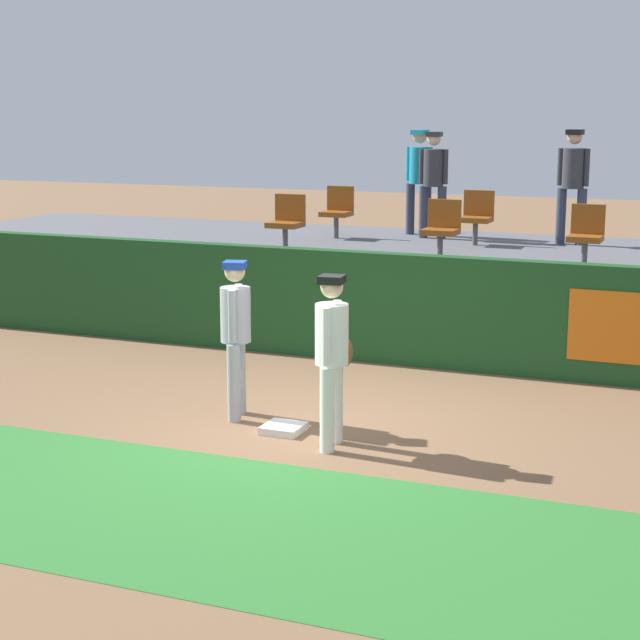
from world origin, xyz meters
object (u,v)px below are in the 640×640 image
first_base (283,428)px  spectator_casual (419,174)px  seat_back_left (338,209)px  seat_back_center (477,214)px  spectator_hooded (433,177)px  seat_front_right (586,233)px  player_runner_visitor (236,328)px  spectator_capped (573,178)px  seat_front_left (287,219)px  seat_front_center (442,226)px  player_fielder_home (332,349)px

first_base → spectator_casual: size_ratio=0.23×
seat_back_left → seat_back_center: (2.33, 0.00, 0.00)m
seat_back_center → seat_back_left: bearing=-180.0°
seat_back_center → spectator_hooded: spectator_hooded is taller
first_base → seat_front_right: (2.31, 4.74, 1.63)m
player_runner_visitor → seat_back_left: bearing=175.6°
seat_back_center → spectator_casual: spectator_casual is taller
first_base → spectator_capped: bearing=76.4°
seat_back_center → seat_front_left: size_ratio=1.00×
seat_back_center → spectator_casual: bearing=143.7°
player_runner_visitor → spectator_capped: spectator_capped is taller
player_runner_visitor → seat_back_left: (-1.27, 6.24, 0.67)m
seat_front_center → spectator_casual: spectator_casual is taller
player_fielder_home → seat_front_center: 5.05m
first_base → seat_front_left: (-2.07, 4.74, 1.63)m
player_fielder_home → spectator_capped: bearing=165.8°
first_base → spectator_casual: spectator_casual is taller
spectator_hooded → spectator_casual: size_ratio=0.99×
spectator_capped → seat_front_center: bearing=64.3°
first_base → seat_back_left: bearing=106.7°
seat_back_left → seat_front_right: size_ratio=1.00×
seat_front_center → spectator_capped: size_ratio=0.47×
first_base → seat_front_right: seat_front_right is taller
seat_back_left → spectator_hooded: bearing=20.3°
player_fielder_home → player_runner_visitor: size_ratio=1.01×
seat_back_center → spectator_hooded: (-0.87, 0.54, 0.53)m
seat_back_left → spectator_capped: spectator_capped is taller
first_base → player_fielder_home: bearing=-21.3°
spectator_hooded → seat_back_left: bearing=18.3°
seat_back_center → spectator_hooded: 1.15m
seat_front_center → seat_front_left: same height
seat_back_left → spectator_hooded: size_ratio=0.49×
seat_back_center → spectator_casual: size_ratio=0.48×
seat_front_right → spectator_hooded: size_ratio=0.49×
player_runner_visitor → seat_back_left: 6.41m
player_runner_visitor → seat_front_center: (1.00, 4.44, 0.68)m
seat_front_center → seat_back_left: 2.90m
player_fielder_home → spectator_capped: 7.56m
seat_front_center → spectator_hooded: bearing=109.3°
seat_front_center → seat_back_center: size_ratio=1.00×
player_runner_visitor → spectator_casual: spectator_casual is taller
spectator_hooded → player_fielder_home: bearing=97.0°
spectator_hooded → player_runner_visitor: bearing=86.5°
seat_back_center → seat_front_left: same height
player_runner_visitor → spectator_casual: size_ratio=0.98×
spectator_hooded → spectator_casual: spectator_casual is taller
seat_front_left → seat_front_right: same height
first_base → seat_back_left: 7.02m
player_runner_visitor → seat_front_left: bearing=-178.7°
player_fielder_home → seat_front_right: 5.31m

